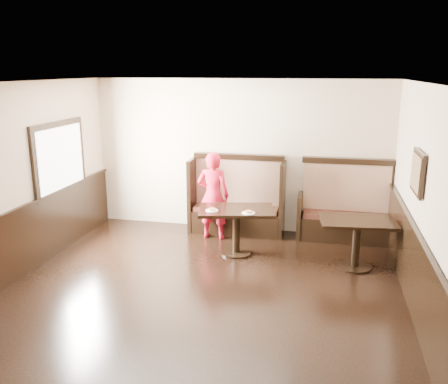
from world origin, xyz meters
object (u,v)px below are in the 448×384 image
(booth_main, at_px, (237,204))
(child, at_px, (213,196))
(table_neighbor, at_px, (357,232))
(booth_neighbor, at_px, (345,213))
(table_main, at_px, (236,219))

(booth_main, distance_m, child, 0.62)
(table_neighbor, bearing_deg, booth_main, 142.13)
(booth_neighbor, xyz_separation_m, table_main, (-1.76, -1.09, 0.11))
(table_neighbor, bearing_deg, child, 154.71)
(table_neighbor, relative_size, child, 0.75)
(booth_main, relative_size, table_neighbor, 1.48)
(booth_main, height_order, booth_neighbor, same)
(table_main, height_order, table_neighbor, table_neighbor)
(table_main, height_order, child, child)
(booth_neighbor, height_order, table_main, booth_neighbor)
(booth_main, distance_m, booth_neighbor, 1.95)
(booth_neighbor, relative_size, table_neighbor, 1.40)
(child, bearing_deg, table_neighbor, 162.19)
(booth_main, height_order, child, child)
(table_main, distance_m, table_neighbor, 1.90)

